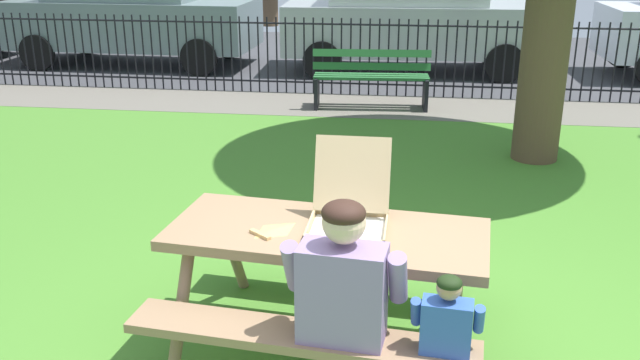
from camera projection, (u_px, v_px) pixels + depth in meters
name	position (u px, v px, depth m)	size (l,w,h in m)	color
ground	(385.00, 256.00, 5.34)	(28.00, 11.01, 0.02)	#4B852E
cobblestone_walkway	(400.00, 107.00, 9.82)	(28.00, 1.40, 0.01)	slate
street_asphalt	(405.00, 59.00, 13.58)	(28.00, 6.66, 0.01)	#424247
picnic_table_foreground	(327.00, 257.00, 3.97)	(1.94, 1.66, 0.79)	#967455
pizza_box_open	(349.00, 207.00, 3.92)	(0.45, 0.53, 0.47)	tan
pizza_slice_on_table	(272.00, 231.00, 3.88)	(0.26, 0.28, 0.02)	#E8CF67
adult_at_table	(346.00, 294.00, 3.44)	(0.63, 0.62, 1.19)	#252525
child_at_table	(446.00, 333.00, 3.35)	(0.36, 0.35, 0.87)	black
iron_fence_streetside	(403.00, 58.00, 10.27)	(19.17, 0.03, 1.15)	black
park_bench_center	(371.00, 79.00, 9.60)	(1.62, 0.56, 0.85)	#286A33
parked_car_left	(132.00, 9.00, 12.63)	(4.45, 2.01, 1.94)	slate
parked_car_center	(411.00, 13.00, 12.00)	(4.46, 2.04, 1.94)	#B1B9B9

